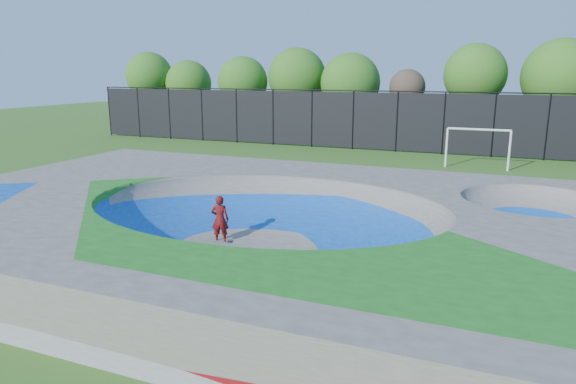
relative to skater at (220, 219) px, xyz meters
name	(u,v)px	position (x,y,z in m)	size (l,w,h in m)	color
ground	(265,249)	(1.57, -0.05, -0.77)	(120.00, 120.00, 0.00)	#305C19
skate_deck	(265,226)	(1.57, -0.05, -0.02)	(22.00, 14.00, 1.50)	gray
skater	(220,219)	(0.00, 0.00, 0.00)	(0.56, 0.37, 1.53)	#B6140E
skateboard	(221,242)	(0.00, 0.00, -0.74)	(0.78, 0.22, 0.05)	black
soccer_goal	(478,141)	(6.87, 16.43, 0.79)	(3.39, 0.12, 2.24)	white
fence	(397,120)	(1.57, 20.95, 1.33)	(48.09, 0.09, 4.04)	black
treeline	(450,79)	(4.31, 26.12, 3.97)	(52.26, 6.46, 7.65)	#453422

